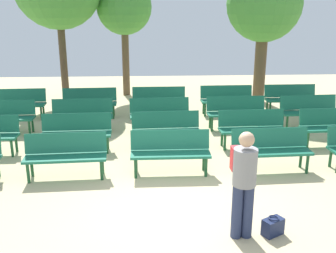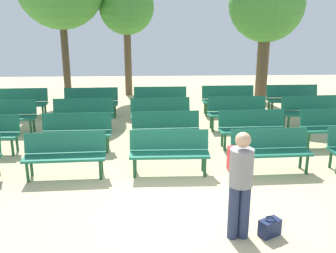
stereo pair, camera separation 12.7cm
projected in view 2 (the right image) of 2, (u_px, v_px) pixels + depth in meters
ground_plane at (174, 212)px, 6.74m from camera, size 25.25×25.25×0.00m
bench_r0_c1 at (65, 152)px, 7.97m from camera, size 1.62×0.56×0.87m
bench_r0_c2 at (169, 149)px, 8.13m from camera, size 1.60×0.48×0.87m
bench_r0_c3 at (270, 148)px, 8.22m from camera, size 1.62×0.55×0.87m
bench_r1_c1 at (77, 130)px, 9.35m from camera, size 1.61×0.53×0.87m
bench_r1_c2 at (166, 128)px, 9.49m from camera, size 1.62×0.55×0.87m
bench_r1_c3 at (252, 126)px, 9.60m from camera, size 1.62×0.54×0.87m
bench_r1_c4 at (334, 125)px, 9.70m from camera, size 1.62×0.54×0.87m
bench_r2_c0 at (5, 114)px, 10.61m from camera, size 1.61×0.51×0.87m
bench_r2_c1 at (83, 113)px, 10.75m from camera, size 1.62×0.56×0.87m
bench_r2_c2 at (161, 112)px, 10.81m from camera, size 1.62×0.57×0.87m
bench_r2_c3 at (237, 111)px, 10.96m from camera, size 1.61×0.51×0.87m
bench_r2_c4 at (311, 110)px, 11.05m from camera, size 1.62×0.57×0.87m
bench_r3_c0 at (20, 101)px, 11.97m from camera, size 1.62×0.54×0.87m
bench_r3_c1 at (91, 101)px, 12.06m from camera, size 1.61×0.53×0.87m
bench_r3_c2 at (160, 100)px, 12.19m from camera, size 1.60×0.49×0.87m
bench_r3_c3 at (228, 98)px, 12.36m from camera, size 1.61×0.51×0.87m
bench_r3_c4 at (293, 97)px, 12.47m from camera, size 1.61×0.50×0.87m
tree_0 at (126, 8)px, 14.16m from camera, size 1.95×1.95×4.13m
tree_1 at (267, 5)px, 13.07m from camera, size 2.47×2.47×4.50m
visitor_with_backpack at (240, 179)px, 5.78m from camera, size 0.35×0.53×1.65m
handbag at (270, 227)px, 6.03m from camera, size 0.37×0.31×0.29m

